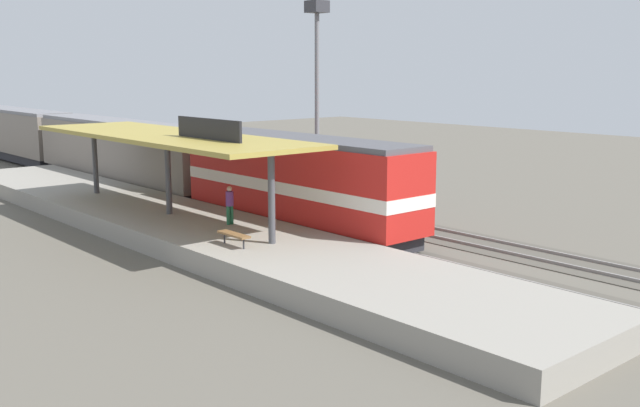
% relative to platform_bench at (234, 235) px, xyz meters
% --- Properties ---
extents(ground_plane, '(120.00, 120.00, 0.00)m').
position_rel_platform_bench_xyz_m(ground_plane, '(8.00, 7.40, -1.34)').
color(ground_plane, '#5B564C').
extents(track_near, '(3.20, 110.00, 0.16)m').
position_rel_platform_bench_xyz_m(track_near, '(6.00, 7.40, -1.31)').
color(track_near, '#4E4941').
rests_on(track_near, ground).
extents(track_far, '(3.20, 110.00, 0.16)m').
position_rel_platform_bench_xyz_m(track_far, '(10.60, 7.40, -1.31)').
color(track_far, '#4E4941').
rests_on(track_far, ground).
extents(platform, '(6.00, 44.00, 0.90)m').
position_rel_platform_bench_xyz_m(platform, '(1.40, 7.40, -0.89)').
color(platform, gray).
rests_on(platform, ground).
extents(station_canopy, '(5.20, 18.00, 4.70)m').
position_rel_platform_bench_xyz_m(station_canopy, '(1.40, 7.31, 3.19)').
color(station_canopy, '#47474C').
rests_on(station_canopy, platform).
extents(platform_bench, '(0.44, 1.70, 0.50)m').
position_rel_platform_bench_xyz_m(platform_bench, '(0.00, 0.00, 0.00)').
color(platform_bench, '#333338').
rests_on(platform_bench, platform).
extents(locomotive, '(2.93, 14.43, 4.44)m').
position_rel_platform_bench_xyz_m(locomotive, '(6.00, 3.41, 1.07)').
color(locomotive, '#28282D').
rests_on(locomotive, track_near).
extents(passenger_carriage_front, '(2.90, 20.00, 4.24)m').
position_rel_platform_bench_xyz_m(passenger_carriage_front, '(6.00, 21.41, 0.97)').
color(passenger_carriage_front, '#28282D').
rests_on(passenger_carriage_front, track_near).
extents(passenger_carriage_rear, '(2.90, 20.00, 4.24)m').
position_rel_platform_bench_xyz_m(passenger_carriage_rear, '(6.00, 42.21, 0.97)').
color(passenger_carriage_rear, '#28282D').
rests_on(passenger_carriage_rear, track_near).
extents(light_mast, '(1.10, 1.10, 11.70)m').
position_rel_platform_bench_xyz_m(light_mast, '(13.80, 10.99, 7.05)').
color(light_mast, slate).
rests_on(light_mast, ground).
extents(person_waiting, '(0.34, 0.34, 1.71)m').
position_rel_platform_bench_xyz_m(person_waiting, '(2.19, 3.48, 0.51)').
color(person_waiting, '#23603D').
rests_on(person_waiting, platform).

